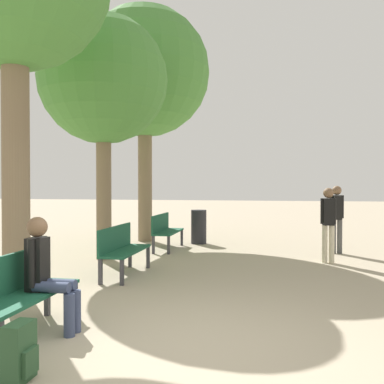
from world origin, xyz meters
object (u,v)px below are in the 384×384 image
object	(u,v)px
bench_row_2	(165,229)
pedestrian_mid	(337,215)
tree_row_1	(103,81)
pedestrian_near	(328,220)
tree_row_2	(145,73)
person_seated	(47,271)
bench_row_1	(122,246)
bench_row_0	(20,288)
trash_bin	(199,227)
backpack	(20,353)

from	to	relation	value
bench_row_2	pedestrian_mid	size ratio (longest dim) A/B	0.97
tree_row_1	pedestrian_near	bearing A→B (deg)	5.20
bench_row_2	tree_row_2	world-z (taller)	tree_row_2
person_seated	bench_row_1	bearing A→B (deg)	94.40
pedestrian_mid	tree_row_2	bearing A→B (deg)	165.38
bench_row_0	trash_bin	distance (m)	7.61
bench_row_1	trash_bin	world-z (taller)	trash_bin
tree_row_1	pedestrian_mid	size ratio (longest dim) A/B	3.32
tree_row_1	person_seated	size ratio (longest dim) A/B	4.17
bench_row_1	bench_row_2	xyz separation A→B (m)	(0.00, 3.19, 0.00)
backpack	trash_bin	size ratio (longest dim) A/B	0.52
bench_row_0	pedestrian_near	xyz separation A→B (m)	(3.86, 5.18, 0.38)
bench_row_0	tree_row_2	bearing A→B (deg)	97.09
bench_row_2	person_seated	size ratio (longest dim) A/B	1.22
person_seated	tree_row_2	bearing A→B (deg)	98.94
pedestrian_mid	bench_row_1	bearing A→B (deg)	-141.94
bench_row_2	pedestrian_near	bearing A→B (deg)	-17.37
bench_row_2	backpack	size ratio (longest dim) A/B	3.20
tree_row_2	bench_row_2	bearing A→B (deg)	-56.29
bench_row_1	bench_row_2	size ratio (longest dim) A/B	1.00
person_seated	bench_row_0	bearing A→B (deg)	-143.86
bench_row_1	pedestrian_mid	xyz separation A→B (m)	(4.22, 3.30, 0.41)
bench_row_1	tree_row_2	xyz separation A→B (m)	(-0.98, 4.66, 4.39)
tree_row_1	pedestrian_mid	bearing A→B (deg)	18.69
trash_bin	bench_row_0	bearing A→B (deg)	-95.06
tree_row_2	backpack	size ratio (longest dim) A/B	13.81
person_seated	pedestrian_mid	world-z (taller)	pedestrian_mid
bench_row_0	pedestrian_mid	world-z (taller)	pedestrian_mid
pedestrian_mid	pedestrian_near	bearing A→B (deg)	-105.04
backpack	person_seated	bearing A→B (deg)	108.90
bench_row_0	bench_row_1	xyz separation A→B (m)	(0.00, 3.19, 0.00)
tree_row_1	backpack	size ratio (longest dim) A/B	10.90
person_seated	pedestrian_mid	size ratio (longest dim) A/B	0.80
tree_row_2	pedestrian_near	bearing A→B (deg)	-28.90
tree_row_1	backpack	world-z (taller)	tree_row_1
backpack	pedestrian_mid	world-z (taller)	pedestrian_mid
bench_row_0	pedestrian_near	size ratio (longest dim) A/B	1.00
bench_row_1	tree_row_2	world-z (taller)	tree_row_2
backpack	tree_row_1	bearing A→B (deg)	105.64
tree_row_1	pedestrian_near	world-z (taller)	tree_row_1
bench_row_0	bench_row_1	size ratio (longest dim) A/B	1.00
tree_row_1	pedestrian_mid	xyz separation A→B (m)	(5.19, 1.76, -3.01)
tree_row_1	person_seated	xyz separation A→B (m)	(1.21, -4.57, -3.25)
trash_bin	backpack	bearing A→B (deg)	-90.33
pedestrian_mid	bench_row_2	bearing A→B (deg)	-178.53
bench_row_2	backpack	bearing A→B (deg)	-85.17
backpack	pedestrian_mid	xyz separation A→B (m)	(3.60, 7.46, 0.69)
backpack	pedestrian_near	distance (m)	6.98
bench_row_0	bench_row_2	world-z (taller)	same
trash_bin	tree_row_1	bearing A→B (deg)	-120.09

